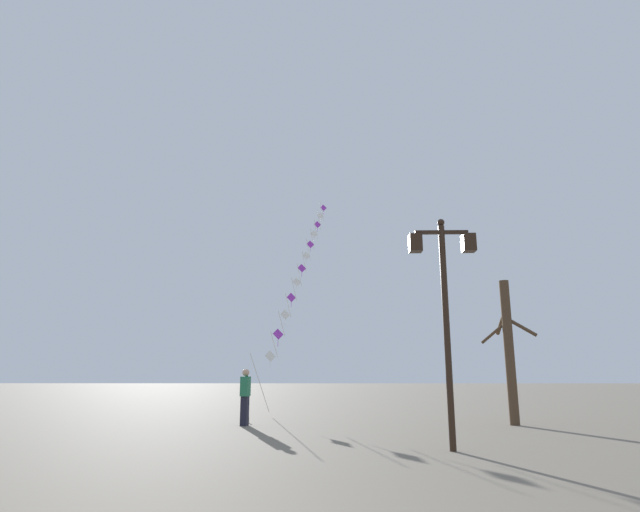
# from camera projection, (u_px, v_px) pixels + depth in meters

# --- Properties ---
(ground_plane) EXTENTS (160.00, 160.00, 0.00)m
(ground_plane) POSITION_uv_depth(u_px,v_px,m) (307.00, 413.00, 21.38)
(ground_plane) COLOR #756B5B
(twin_lantern_lamp_post) EXTENTS (1.47, 0.28, 4.96)m
(twin_lantern_lamp_post) POSITION_uv_depth(u_px,v_px,m) (444.00, 286.00, 11.39)
(twin_lantern_lamp_post) COLOR black
(twin_lantern_lamp_post) RESTS_ON ground_plane
(kite_train) EXTENTS (2.51, 15.63, 12.71)m
(kite_train) POSITION_uv_depth(u_px,v_px,m) (301.00, 270.00, 26.63)
(kite_train) COLOR brown
(kite_train) RESTS_ON ground_plane
(kite_flyer) EXTENTS (0.29, 0.62, 1.71)m
(kite_flyer) POSITION_uv_depth(u_px,v_px,m) (245.00, 395.00, 16.21)
(kite_flyer) COLOR #1E1E2D
(kite_flyer) RESTS_ON ground_plane
(bare_tree) EXTENTS (1.66, 1.20, 4.57)m
(bare_tree) POSITION_uv_depth(u_px,v_px,m) (509.00, 348.00, 16.70)
(bare_tree) COLOR #4C3826
(bare_tree) RESTS_ON ground_plane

